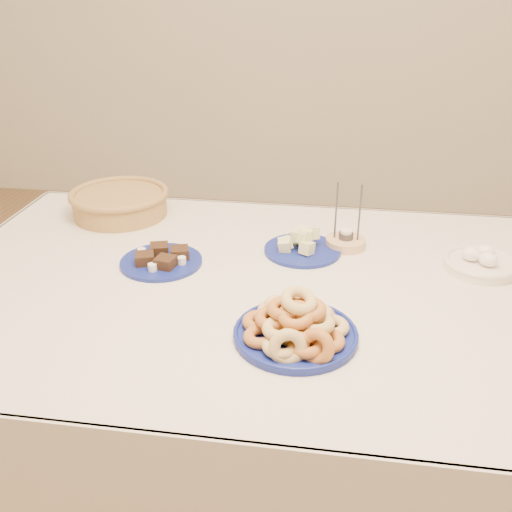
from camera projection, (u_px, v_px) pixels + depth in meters
The scene contains 8 objects.
ground at pixel (258, 492), 1.78m from camera, with size 5.00×5.00×0.00m, color brown.
dining_table at pixel (259, 318), 1.50m from camera, with size 1.71×1.11×0.75m.
donut_platter at pixel (296, 326), 1.21m from camera, with size 0.28×0.28×0.12m.
melon_plate at pixel (301, 244), 1.60m from camera, with size 0.26×0.26×0.07m.
brownie_plate at pixel (162, 260), 1.54m from camera, with size 0.23×0.23×0.04m.
wicker_basket at pixel (120, 202), 1.84m from camera, with size 0.36×0.36×0.08m.
candle_holder at pixel (346, 241), 1.63m from camera, with size 0.13×0.13×0.19m.
egg_bowl at pixel (480, 263), 1.50m from camera, with size 0.25×0.25×0.06m.
Camera 1 is at (0.18, -1.26, 1.46)m, focal length 40.00 mm.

